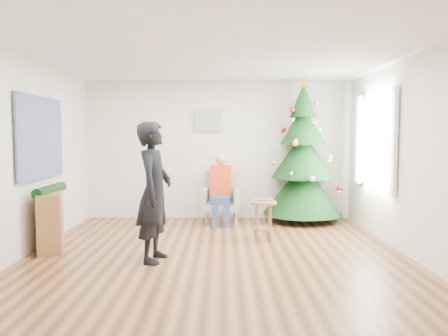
{
  "coord_description": "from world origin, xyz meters",
  "views": [
    {
      "loc": [
        0.09,
        -5.81,
        1.58
      ],
      "look_at": [
        0.1,
        0.6,
        1.1
      ],
      "focal_mm": 35.0,
      "sensor_mm": 36.0,
      "label": 1
    }
  ],
  "objects_px": {
    "christmas_tree": "(303,158)",
    "armchair": "(221,204)",
    "stool": "(263,220)",
    "standing_man": "(154,192)",
    "console": "(51,220)"
  },
  "relations": [
    {
      "from": "christmas_tree",
      "to": "armchair",
      "type": "height_order",
      "value": "christmas_tree"
    },
    {
      "from": "stool",
      "to": "armchair",
      "type": "xyz_separation_m",
      "value": [
        -0.64,
        1.29,
        0.04
      ]
    },
    {
      "from": "christmas_tree",
      "to": "stool",
      "type": "relative_size",
      "value": 4.37
    },
    {
      "from": "standing_man",
      "to": "console",
      "type": "distance_m",
      "value": 1.75
    },
    {
      "from": "armchair",
      "to": "standing_man",
      "type": "distance_m",
      "value": 2.56
    },
    {
      "from": "armchair",
      "to": "standing_man",
      "type": "xyz_separation_m",
      "value": [
        -0.83,
        -2.36,
        0.53
      ]
    },
    {
      "from": "stool",
      "to": "armchair",
      "type": "distance_m",
      "value": 1.44
    },
    {
      "from": "christmas_tree",
      "to": "armchair",
      "type": "distance_m",
      "value": 1.72
    },
    {
      "from": "armchair",
      "to": "standing_man",
      "type": "height_order",
      "value": "standing_man"
    },
    {
      "from": "armchair",
      "to": "stool",
      "type": "bearing_deg",
      "value": -59.34
    },
    {
      "from": "standing_man",
      "to": "console",
      "type": "height_order",
      "value": "standing_man"
    },
    {
      "from": "stool",
      "to": "standing_man",
      "type": "relative_size",
      "value": 0.34
    },
    {
      "from": "console",
      "to": "armchair",
      "type": "bearing_deg",
      "value": 17.83
    },
    {
      "from": "christmas_tree",
      "to": "standing_man",
      "type": "relative_size",
      "value": 1.48
    },
    {
      "from": "armchair",
      "to": "standing_man",
      "type": "relative_size",
      "value": 0.54
    }
  ]
}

